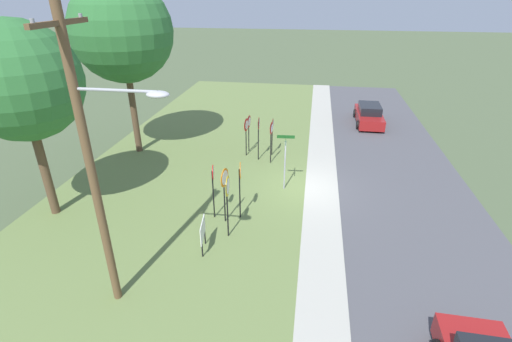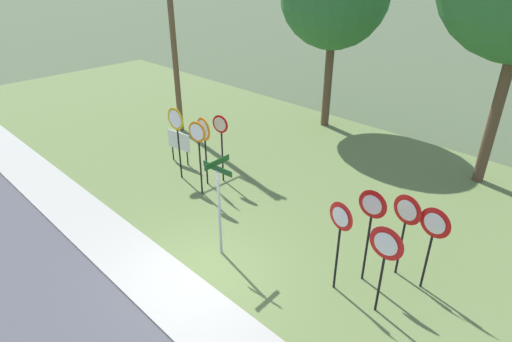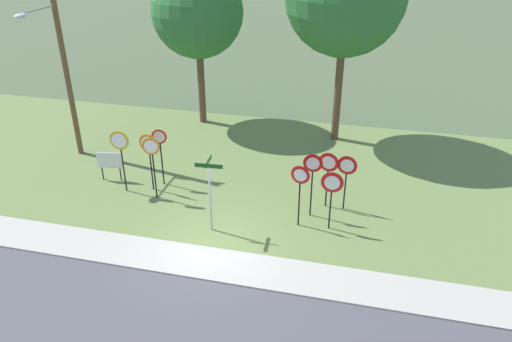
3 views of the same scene
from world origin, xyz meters
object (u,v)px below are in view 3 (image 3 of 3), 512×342
(stop_sign_far_center, at_px, (160,146))
(yield_sign_far_left, at_px, (312,171))
(yield_sign_center, at_px, (300,182))
(street_name_post, at_px, (210,189))
(yield_sign_near_left, at_px, (347,170))
(notice_board, at_px, (110,162))
(stop_sign_far_left, at_px, (152,155))
(utility_pole, at_px, (59,47))
(stop_sign_near_left, at_px, (120,148))
(yield_sign_near_right, at_px, (332,188))
(stop_sign_near_right, at_px, (149,150))
(yield_sign_far_right, at_px, (328,167))
(oak_tree_left, at_px, (198,12))

(stop_sign_far_center, height_order, yield_sign_far_left, yield_sign_far_left)
(yield_sign_center, xyz_separation_m, street_name_post, (-2.92, -0.99, -0.11))
(yield_sign_near_left, bearing_deg, stop_sign_far_center, -175.46)
(stop_sign_far_center, bearing_deg, yield_sign_center, -27.51)
(street_name_post, height_order, notice_board, street_name_post)
(stop_sign_far_left, distance_m, utility_pole, 6.63)
(notice_board, bearing_deg, stop_sign_far_left, -29.63)
(yield_sign_near_left, relative_size, utility_pole, 0.24)
(stop_sign_near_left, bearing_deg, yield_sign_near_left, 0.70)
(stop_sign_far_left, xyz_separation_m, stop_sign_far_center, (-0.16, 1.09, -0.11))
(yield_sign_near_left, xyz_separation_m, street_name_post, (-4.41, -2.47, 0.02))
(yield_sign_far_left, bearing_deg, yield_sign_center, -115.78)
(yield_sign_near_right, xyz_separation_m, yield_sign_far_left, (-0.76, 0.69, 0.20))
(stop_sign_far_center, bearing_deg, stop_sign_near_right, -125.08)
(yield_sign_near_right, relative_size, street_name_post, 0.81)
(yield_sign_far_right, height_order, utility_pole, utility_pole)
(stop_sign_far_left, relative_size, utility_pole, 0.28)
(yield_sign_near_right, xyz_separation_m, yield_sign_far_right, (-0.28, 1.47, 0.00))
(stop_sign_far_left, relative_size, notice_board, 2.05)
(stop_sign_near_left, xyz_separation_m, yield_sign_far_right, (7.95, 0.71, -0.25))
(stop_sign_near_right, relative_size, street_name_post, 0.88)
(yield_sign_far_right, bearing_deg, notice_board, -170.93)
(street_name_post, distance_m, utility_pole, 9.67)
(stop_sign_far_left, distance_m, yield_sign_far_left, 6.06)
(notice_board, bearing_deg, stop_sign_far_center, -4.51)
(stop_sign_near_right, relative_size, oak_tree_left, 0.31)
(yield_sign_center, distance_m, street_name_post, 3.09)
(stop_sign_far_center, distance_m, notice_board, 2.44)
(stop_sign_near_left, relative_size, street_name_post, 0.94)
(street_name_post, distance_m, notice_board, 5.87)
(stop_sign_near_right, bearing_deg, yield_sign_far_right, 10.71)
(notice_board, bearing_deg, yield_sign_near_left, -8.86)
(stop_sign_near_left, height_order, utility_pole, utility_pole)
(stop_sign_near_left, distance_m, stop_sign_far_center, 1.54)
(yield_sign_far_right, xyz_separation_m, yield_sign_center, (-0.81, -1.53, 0.10))
(stop_sign_far_left, bearing_deg, yield_sign_center, -16.35)
(stop_sign_far_left, distance_m, yield_sign_far_right, 6.60)
(yield_sign_near_left, xyz_separation_m, yield_sign_center, (-1.48, -1.49, 0.12))
(yield_sign_far_left, bearing_deg, notice_board, 172.51)
(stop_sign_near_left, xyz_separation_m, yield_sign_near_left, (8.62, 0.68, -0.27))
(yield_sign_near_left, height_order, oak_tree_left, oak_tree_left)
(yield_sign_far_right, bearing_deg, yield_sign_center, -108.70)
(yield_sign_far_right, bearing_deg, yield_sign_far_left, -112.41)
(street_name_post, bearing_deg, stop_sign_far_center, 134.06)
(yield_sign_far_right, xyz_separation_m, oak_tree_left, (-7.40, 7.16, 4.01))
(stop_sign_far_left, height_order, yield_sign_far_right, stop_sign_far_left)
(yield_sign_near_right, height_order, oak_tree_left, oak_tree_left)
(stop_sign_near_left, xyz_separation_m, yield_sign_near_right, (8.23, -0.76, -0.25))
(yield_sign_far_right, xyz_separation_m, utility_pole, (-11.67, 1.90, 3.29))
(stop_sign_far_left, bearing_deg, stop_sign_near_left, 161.64)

